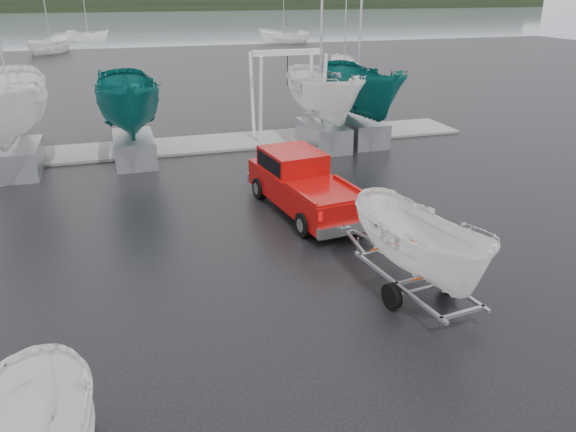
{
  "coord_description": "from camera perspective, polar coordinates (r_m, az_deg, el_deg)",
  "views": [
    {
      "loc": [
        -1.33,
        -12.22,
        6.78
      ],
      "look_at": [
        2.7,
        0.78,
        1.2
      ],
      "focal_mm": 35.0,
      "sensor_mm": 36.0,
      "label": 1
    }
  ],
  "objects": [
    {
      "name": "trailer_hitched",
      "position": [
        12.59,
        13.75,
        2.75
      ],
      "size": [
        1.89,
        3.72,
        4.98
      ],
      "rotation": [
        0.0,
        0.0,
        0.13
      ],
      "color": "#999BA1",
      "rests_on": "ground"
    },
    {
      "name": "keelboat_1",
      "position": [
        23.59,
        -16.22,
        14.7
      ],
      "size": [
        2.52,
        3.2,
        7.81
      ],
      "color": "#999BA1",
      "rests_on": "ground"
    },
    {
      "name": "keelboat_0",
      "position": [
        23.63,
        -27.25,
        14.41
      ],
      "size": [
        2.83,
        3.2,
        11.01
      ],
      "color": "#999BA1",
      "rests_on": "ground"
    },
    {
      "name": "boat_hoist",
      "position": [
        26.71,
        -0.05,
        13.44
      ],
      "size": [
        3.3,
        2.18,
        4.12
      ],
      "color": "silver",
      "rests_on": "ground"
    },
    {
      "name": "keelboat_2",
      "position": [
        25.02,
        3.76,
        15.55
      ],
      "size": [
        2.43,
        3.2,
        10.6
      ],
      "color": "#999BA1",
      "rests_on": "ground"
    },
    {
      "name": "moored_boat_5",
      "position": [
        81.66,
        -19.57,
        16.32
      ],
      "size": [
        3.57,
        3.56,
        11.33
      ],
      "rotation": [
        0.0,
        0.0,
        0.9
      ],
      "color": "white",
      "rests_on": "ground"
    },
    {
      "name": "ground_plane",
      "position": [
        14.04,
        -9.72,
        -6.94
      ],
      "size": [
        120.0,
        120.0,
        0.0
      ],
      "primitive_type": "plane",
      "color": "black",
      "rests_on": "ground"
    },
    {
      "name": "moored_boat_3",
      "position": [
        76.42,
        -0.44,
        17.2
      ],
      "size": [
        3.7,
        3.69,
        11.47
      ],
      "rotation": [
        0.0,
        0.0,
        4.08
      ],
      "color": "white",
      "rests_on": "ground"
    },
    {
      "name": "pickup_truck",
      "position": [
        18.15,
        1.34,
        3.54
      ],
      "size": [
        2.54,
        5.64,
        1.81
      ],
      "rotation": [
        0.0,
        0.0,
        0.13
      ],
      "color": "#9B0908",
      "rests_on": "ground"
    },
    {
      "name": "moored_boat_2",
      "position": [
        48.97,
        5.68,
        14.24
      ],
      "size": [
        2.45,
        2.49,
        10.74
      ],
      "rotation": [
        0.0,
        0.0,
        2.94
      ],
      "color": "white",
      "rests_on": "ground"
    },
    {
      "name": "keelboat_3",
      "position": [
        26.03,
        7.7,
        15.94
      ],
      "size": [
        2.51,
        3.2,
        10.68
      ],
      "color": "#999BA1",
      "rests_on": "ground"
    },
    {
      "name": "moored_boat_1",
      "position": [
        69.82,
        -22.86,
        15.06
      ],
      "size": [
        3.9,
        3.94,
        11.83
      ],
      "rotation": [
        0.0,
        0.0,
        2.67
      ],
      "color": "white",
      "rests_on": "ground"
    },
    {
      "name": "treeline",
      "position": [
        182.26,
        -17.93,
        20.11
      ],
      "size": [
        300.0,
        8.0,
        6.0
      ],
      "primitive_type": "cube",
      "color": "black",
      "rests_on": "ground"
    },
    {
      "name": "dock",
      "position": [
        26.14,
        -13.83,
        6.72
      ],
      "size": [
        30.0,
        3.0,
        0.12
      ],
      "primitive_type": "cube",
      "color": "gray",
      "rests_on": "ground"
    },
    {
      "name": "lake",
      "position": [
        112.43,
        -17.38,
        17.88
      ],
      "size": [
        300.0,
        300.0,
        0.0
      ],
      "primitive_type": "plane",
      "color": "gray",
      "rests_on": "ground"
    }
  ]
}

